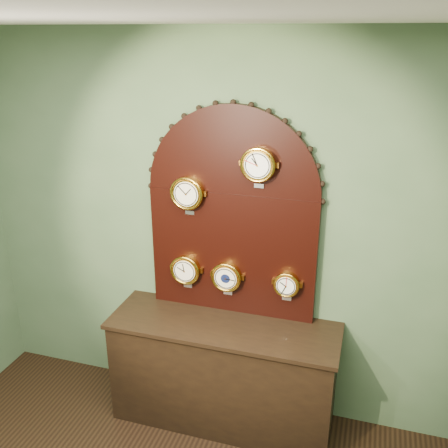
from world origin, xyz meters
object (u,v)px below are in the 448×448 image
(tide_clock, at_px, (287,284))
(shop_counter, at_px, (223,374))
(roman_clock, at_px, (188,193))
(arabic_clock, at_px, (258,164))
(display_board, at_px, (232,208))
(hygrometer, at_px, (186,270))
(barometer, at_px, (227,277))

(tide_clock, bearing_deg, shop_counter, -159.37)
(shop_counter, xyz_separation_m, roman_clock, (-0.30, 0.15, 1.32))
(shop_counter, relative_size, arabic_clock, 5.68)
(display_board, relative_size, arabic_clock, 5.43)
(roman_clock, xyz_separation_m, tide_clock, (0.71, 0.00, -0.59))
(hygrometer, xyz_separation_m, tide_clock, (0.74, 0.00, -0.01))
(roman_clock, xyz_separation_m, barometer, (0.28, 0.00, -0.60))
(shop_counter, xyz_separation_m, hygrometer, (-0.33, 0.15, 0.74))
(shop_counter, distance_m, arabic_clock, 1.58)
(shop_counter, height_order, roman_clock, roman_clock)
(arabic_clock, xyz_separation_m, barometer, (-0.21, 0.00, -0.83))
(roman_clock, distance_m, arabic_clock, 0.55)
(barometer, relative_size, tide_clock, 1.16)
(display_board, distance_m, roman_clock, 0.32)
(arabic_clock, xyz_separation_m, hygrometer, (-0.52, 0.00, -0.82))
(roman_clock, height_order, tide_clock, roman_clock)
(shop_counter, relative_size, barometer, 5.87)
(shop_counter, bearing_deg, tide_clock, 20.63)
(barometer, bearing_deg, arabic_clock, -0.03)
(display_board, height_order, tide_clock, display_board)
(shop_counter, bearing_deg, arabic_clock, 38.96)
(hygrometer, distance_m, tide_clock, 0.74)
(display_board, height_order, roman_clock, display_board)
(shop_counter, distance_m, tide_clock, 0.85)
(roman_clock, xyz_separation_m, hygrometer, (-0.03, 0.00, -0.59))
(display_board, bearing_deg, barometer, -107.38)
(hygrometer, bearing_deg, display_board, 11.34)
(shop_counter, height_order, barometer, barometer)
(arabic_clock, distance_m, tide_clock, 0.86)
(arabic_clock, height_order, hygrometer, arabic_clock)
(arabic_clock, distance_m, barometer, 0.86)
(display_board, height_order, arabic_clock, display_board)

